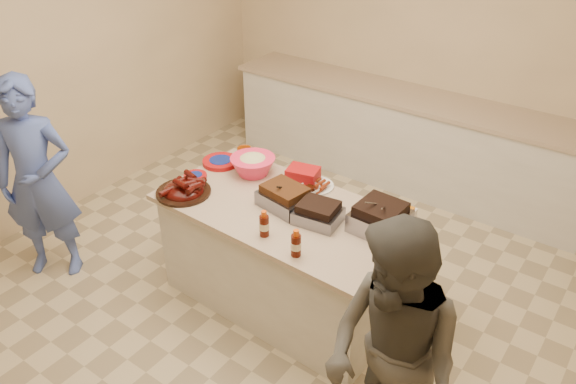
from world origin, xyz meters
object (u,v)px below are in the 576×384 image
Objects in this scene: bbq_bottle_a at (264,235)px; guest_blue at (60,266)px; bbq_bottle_b at (296,255)px; coleslaw_bowl at (253,174)px; roasting_pan at (379,229)px; plastic_cup at (245,160)px; island at (284,300)px; rib_platter at (184,193)px; mustard_bottle at (281,194)px.

bbq_bottle_a reaches higher than guest_blue.
bbq_bottle_b is (0.27, -0.05, 0.00)m from bbq_bottle_a.
coleslaw_bowl is at bearing 2.83° from guest_blue.
roasting_pan reaches higher than plastic_cup.
roasting_pan is 2.60m from guest_blue.
coleslaw_bowl reaches higher than island.
bbq_bottle_a is 1.60× the size of plastic_cup.
rib_platter reaches higher than roasting_pan.
bbq_bottle_b reaches higher than plastic_cup.
island is 15.52× the size of plastic_cup.
island is 9.70× the size of bbq_bottle_a.
plastic_cup reaches higher than guest_blue.
bbq_bottle_b is 0.11× the size of guest_blue.
mustard_bottle is at bearing -176.00° from roasting_pan.
coleslaw_bowl reaches higher than mustard_bottle.
bbq_bottle_a is 0.11× the size of guest_blue.
bbq_bottle_a is 0.50m from mustard_bottle.
coleslaw_bowl reaches higher than bbq_bottle_b.
plastic_cup is 0.07× the size of guest_blue.
coleslaw_bowl is 0.21× the size of guest_blue.
guest_blue is (-2.31, -0.88, -0.81)m from roasting_pan.
island is 0.83m from mustard_bottle.
mustard_bottle is at bearing -6.61° from guest_blue.
plastic_cup is at bearing 143.53° from bbq_bottle_b.
rib_platter is 1.16× the size of coleslaw_bowl.
island is 0.96m from bbq_bottle_b.
bbq_bottle_b is (0.81, -0.61, 0.00)m from coleslaw_bowl.
bbq_bottle_a is at bearing -65.03° from mustard_bottle.
bbq_bottle_b is 1.61× the size of plastic_cup.
bbq_bottle_a is at bearing -45.98° from coleslaw_bowl.
plastic_cup reaches higher than island.
rib_platter reaches higher than island.
roasting_pan is 0.59m from bbq_bottle_b.
mustard_bottle reaches higher than guest_blue.
coleslaw_bowl is at bearing 161.76° from mustard_bottle.
bbq_bottle_b reaches higher than rib_platter.
rib_platter is at bearing 173.73° from bbq_bottle_b.
roasting_pan reaches higher than island.
island is at bearing 105.22° from bbq_bottle_a.
mustard_bottle is (0.33, -0.11, 0.00)m from coleslaw_bowl.
guest_blue is (-1.68, -0.73, 0.00)m from island.
island is at bearing -47.32° from mustard_bottle.
bbq_bottle_b is 2.22m from guest_blue.
mustard_bottle is 1.07× the size of plastic_cup.
coleslaw_bowl is at bearing -34.77° from plastic_cup.
plastic_cup is at bearing 172.64° from roasting_pan.
guest_blue is at bearing -169.87° from bbq_bottle_b.
bbq_bottle_a is 1.01m from plastic_cup.
bbq_bottle_b is at bearing -36.47° from plastic_cup.
bbq_bottle_b is at bearing -6.27° from rib_platter.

